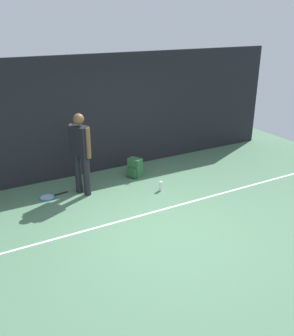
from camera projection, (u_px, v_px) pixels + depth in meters
The scene contains 7 objects.
ground_plane at pixel (158, 229), 6.47m from camera, with size 12.00×12.00×0.00m, color #4C7556.
back_fence at pixel (91, 116), 8.39m from camera, with size 10.00×0.10×2.70m, color black.
court_line at pixel (143, 215), 6.92m from camera, with size 9.00×0.05×0.00m, color white.
tennis_player at pixel (81, 149), 7.42m from camera, with size 0.37×0.49×1.70m.
tennis_racket at pixel (48, 197), 7.59m from camera, with size 0.63×0.36×0.03m.
backpack at pixel (135, 168), 8.51m from camera, with size 0.37×0.36×0.44m.
water_bottle at pixel (161, 186), 7.86m from camera, with size 0.07×0.07×0.21m, color white.
Camera 1 is at (-2.90, -4.80, 3.42)m, focal length 39.79 mm.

